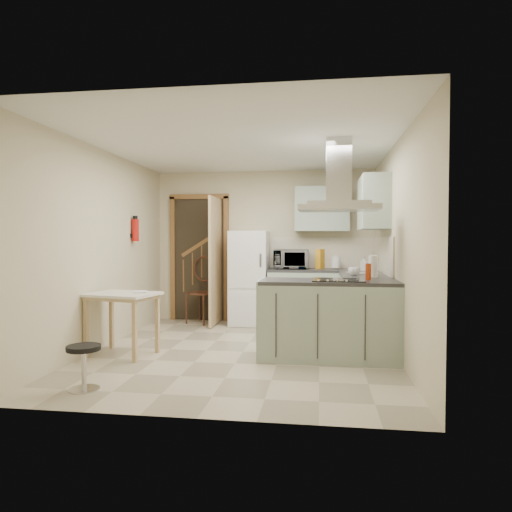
# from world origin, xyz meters

# --- Properties ---
(floor) EXTENTS (4.20, 4.20, 0.00)m
(floor) POSITION_xyz_m (0.00, 0.00, 0.00)
(floor) COLOR #B8AA8F
(floor) RESTS_ON ground
(ceiling) EXTENTS (4.20, 4.20, 0.00)m
(ceiling) POSITION_xyz_m (0.00, 0.00, 2.50)
(ceiling) COLOR silver
(ceiling) RESTS_ON back_wall
(back_wall) EXTENTS (3.60, 0.00, 3.60)m
(back_wall) POSITION_xyz_m (0.00, 2.10, 1.25)
(back_wall) COLOR beige
(back_wall) RESTS_ON floor
(left_wall) EXTENTS (0.00, 4.20, 4.20)m
(left_wall) POSITION_xyz_m (-1.80, 0.00, 1.25)
(left_wall) COLOR beige
(left_wall) RESTS_ON floor
(right_wall) EXTENTS (0.00, 4.20, 4.20)m
(right_wall) POSITION_xyz_m (1.80, 0.00, 1.25)
(right_wall) COLOR beige
(right_wall) RESTS_ON floor
(doorway) EXTENTS (1.10, 0.12, 2.10)m
(doorway) POSITION_xyz_m (-1.10, 2.07, 1.05)
(doorway) COLOR brown
(doorway) RESTS_ON floor
(fridge) EXTENTS (0.60, 0.60, 1.50)m
(fridge) POSITION_xyz_m (-0.20, 1.80, 0.75)
(fridge) COLOR white
(fridge) RESTS_ON floor
(counter_back) EXTENTS (1.08, 0.60, 0.90)m
(counter_back) POSITION_xyz_m (0.66, 1.80, 0.45)
(counter_back) COLOR #9EB2A0
(counter_back) RESTS_ON floor
(counter_right) EXTENTS (0.60, 1.95, 0.90)m
(counter_right) POSITION_xyz_m (1.50, 1.12, 0.45)
(counter_right) COLOR #9EB2A0
(counter_right) RESTS_ON floor
(splashback) EXTENTS (1.68, 0.02, 0.50)m
(splashback) POSITION_xyz_m (0.96, 2.09, 1.15)
(splashback) COLOR beige
(splashback) RESTS_ON counter_back
(wall_cabinet_back) EXTENTS (0.85, 0.35, 0.70)m
(wall_cabinet_back) POSITION_xyz_m (0.95, 1.93, 1.85)
(wall_cabinet_back) COLOR #9EB2A0
(wall_cabinet_back) RESTS_ON back_wall
(wall_cabinet_right) EXTENTS (0.35, 0.90, 0.70)m
(wall_cabinet_right) POSITION_xyz_m (1.62, 0.85, 1.85)
(wall_cabinet_right) COLOR #9EB2A0
(wall_cabinet_right) RESTS_ON right_wall
(peninsula) EXTENTS (1.55, 0.65, 0.90)m
(peninsula) POSITION_xyz_m (1.02, -0.18, 0.45)
(peninsula) COLOR #9EB2A0
(peninsula) RESTS_ON floor
(hob) EXTENTS (0.58, 0.50, 0.01)m
(hob) POSITION_xyz_m (1.12, -0.18, 0.91)
(hob) COLOR black
(hob) RESTS_ON peninsula
(extractor_hood) EXTENTS (0.90, 0.55, 0.10)m
(extractor_hood) POSITION_xyz_m (1.12, -0.18, 1.72)
(extractor_hood) COLOR silver
(extractor_hood) RESTS_ON ceiling
(sink) EXTENTS (0.45, 0.40, 0.01)m
(sink) POSITION_xyz_m (1.50, 0.95, 0.91)
(sink) COLOR silver
(sink) RESTS_ON counter_right
(fire_extinguisher) EXTENTS (0.10, 0.10, 0.32)m
(fire_extinguisher) POSITION_xyz_m (-1.74, 0.90, 1.50)
(fire_extinguisher) COLOR #B2140F
(fire_extinguisher) RESTS_ON left_wall
(drop_leaf_table) EXTENTS (0.89, 0.73, 0.73)m
(drop_leaf_table) POSITION_xyz_m (-1.39, -0.34, 0.37)
(drop_leaf_table) COLOR tan
(drop_leaf_table) RESTS_ON floor
(bentwood_chair) EXTENTS (0.58, 0.58, 0.99)m
(bentwood_chair) POSITION_xyz_m (-0.99, 1.79, 0.49)
(bentwood_chair) COLOR #51271B
(bentwood_chair) RESTS_ON floor
(stool) EXTENTS (0.36, 0.36, 0.41)m
(stool) POSITION_xyz_m (-1.20, -1.59, 0.20)
(stool) COLOR black
(stool) RESTS_ON floor
(microwave) EXTENTS (0.57, 0.39, 0.30)m
(microwave) POSITION_xyz_m (0.47, 1.83, 1.05)
(microwave) COLOR black
(microwave) RESTS_ON counter_back
(kettle) EXTENTS (0.19, 0.19, 0.21)m
(kettle) POSITION_xyz_m (1.17, 1.88, 1.01)
(kettle) COLOR white
(kettle) RESTS_ON counter_back
(cereal_box) EXTENTS (0.15, 0.22, 0.31)m
(cereal_box) POSITION_xyz_m (0.92, 1.99, 1.06)
(cereal_box) COLOR orange
(cereal_box) RESTS_ON counter_back
(soap_bottle) EXTENTS (0.12, 0.12, 0.22)m
(soap_bottle) POSITION_xyz_m (1.58, 1.54, 1.01)
(soap_bottle) COLOR #ADADB9
(soap_bottle) RESTS_ON counter_right
(paper_towel) EXTENTS (0.12, 0.12, 0.28)m
(paper_towel) POSITION_xyz_m (1.56, 0.24, 1.04)
(paper_towel) COLOR white
(paper_towel) RESTS_ON counter_right
(cup) EXTENTS (0.18, 0.18, 0.11)m
(cup) POSITION_xyz_m (1.35, 0.51, 0.95)
(cup) COLOR silver
(cup) RESTS_ON counter_right
(red_bottle) EXTENTS (0.09, 0.09, 0.19)m
(red_bottle) POSITION_xyz_m (1.47, -0.07, 0.99)
(red_bottle) COLOR #C13910
(red_bottle) RESTS_ON peninsula
(book) EXTENTS (0.20, 0.23, 0.09)m
(book) POSITION_xyz_m (-1.26, -0.28, 0.78)
(book) COLOR #A44336
(book) RESTS_ON drop_leaf_table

